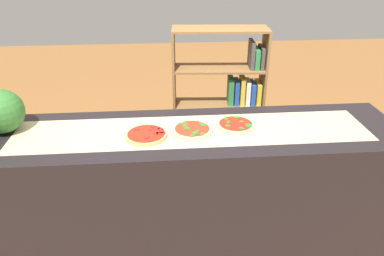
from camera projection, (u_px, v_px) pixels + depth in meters
name	position (u px, v px, depth m)	size (l,w,h in m)	color
ground_plane	(192.00, 244.00, 2.72)	(12.00, 12.00, 0.00)	brown
counter	(192.00, 192.00, 2.50)	(2.67, 0.67, 0.96)	black
parchment_paper	(192.00, 131.00, 2.28)	(2.21, 0.43, 0.00)	tan
pizza_pepperoni_0	(147.00, 135.00, 2.20)	(0.25, 0.25, 0.03)	tan
pizza_spinach_1	(192.00, 130.00, 2.26)	(0.26, 0.26, 0.03)	#E5C17F
pizza_spinach_2	(236.00, 125.00, 2.32)	(0.24, 0.24, 0.03)	#E5C17F
watermelon	(1.00, 111.00, 2.21)	(0.27, 0.27, 0.27)	#2D6628
bookshelf	(230.00, 110.00, 3.36)	(0.83, 0.33, 1.37)	brown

